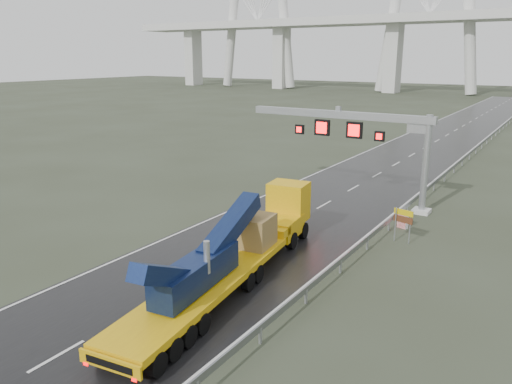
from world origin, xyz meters
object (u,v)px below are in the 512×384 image
Objects in this scene: exit_sign_pair at (403,219)px; striped_barrier at (403,220)px; heavy_haul_truck at (244,244)px; sign_gantry at (363,132)px.

exit_sign_pair reaches higher than striped_barrier.
striped_barrier is at bearing 59.32° from heavy_haul_truck.
striped_barrier is (4.61, -3.99, -5.06)m from sign_gantry.
sign_gantry is 6.88× the size of exit_sign_pair.
sign_gantry reaches higher than exit_sign_pair.
heavy_haul_truck is 16.25× the size of striped_barrier.
heavy_haul_truck is 8.31× the size of exit_sign_pair.
striped_barrier is (5.01, 11.66, -1.07)m from heavy_haul_truck.
sign_gantry is at bearing 154.41° from striped_barrier.
striped_barrier is at bearing 117.91° from exit_sign_pair.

